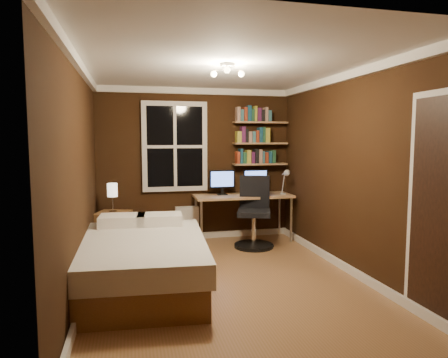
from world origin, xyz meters
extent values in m
plane|color=olive|center=(0.00, 0.00, 0.00)|extent=(4.20, 4.20, 0.00)
cube|color=black|center=(0.00, 2.10, 1.25)|extent=(3.20, 0.04, 2.50)
cube|color=black|center=(-1.60, 0.00, 1.25)|extent=(0.04, 4.20, 2.50)
cube|color=black|center=(1.60, 0.00, 1.25)|extent=(0.04, 4.20, 2.50)
cube|color=white|center=(0.00, 0.00, 2.50)|extent=(3.20, 4.20, 0.02)
cube|color=silver|center=(-0.35, 2.06, 1.55)|extent=(1.06, 0.06, 1.46)
cube|color=#A77E51|center=(1.08, 1.98, 1.25)|extent=(0.92, 0.22, 0.03)
cube|color=#A77E51|center=(1.08, 1.98, 1.60)|extent=(0.92, 0.22, 0.03)
cube|color=#A77E51|center=(1.08, 1.98, 1.95)|extent=(0.92, 0.22, 0.03)
cube|color=brown|center=(-1.00, -0.01, 0.16)|extent=(1.53, 2.08, 0.32)
cube|color=silver|center=(-1.00, -0.01, 0.44)|extent=(1.62, 2.15, 0.24)
cube|color=white|center=(-1.18, 0.78, 0.63)|extent=(0.60, 0.44, 0.14)
cube|color=white|center=(-0.71, 0.74, 0.63)|extent=(0.60, 0.44, 0.14)
cube|color=brown|center=(-1.33, 1.67, 0.29)|extent=(0.59, 0.59, 0.58)
cube|color=silver|center=(-0.17, 1.99, 0.28)|extent=(0.38, 0.13, 0.56)
cube|color=#A77E51|center=(0.73, 1.78, 0.74)|extent=(1.60, 0.60, 0.04)
cylinder|color=beige|center=(-0.01, 1.52, 0.36)|extent=(0.04, 0.04, 0.72)
cylinder|color=beige|center=(1.47, 1.52, 0.36)|extent=(0.04, 0.04, 0.72)
cylinder|color=beige|center=(-0.01, 2.04, 0.36)|extent=(0.04, 0.04, 0.72)
cylinder|color=beige|center=(1.47, 2.04, 0.36)|extent=(0.04, 0.04, 0.72)
cylinder|color=black|center=(0.77, 1.33, 0.03)|extent=(0.61, 0.61, 0.05)
cylinder|color=silver|center=(0.77, 1.33, 0.28)|extent=(0.07, 0.07, 0.45)
cube|color=black|center=(0.77, 1.33, 0.54)|extent=(0.63, 0.63, 0.08)
cube|color=black|center=(0.85, 1.54, 0.84)|extent=(0.46, 0.21, 0.52)
camera|label=1|loc=(-1.06, -4.46, 1.67)|focal=32.00mm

